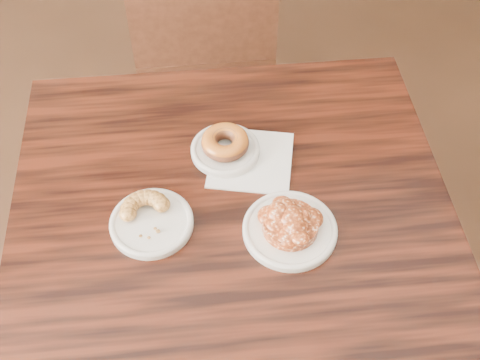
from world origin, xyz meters
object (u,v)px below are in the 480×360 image
object	(u,v)px
apple_fritter	(291,223)
cruller_fragment	(150,217)
cafe_table	(235,306)
glazed_donut	(225,142)
chair_far	(202,27)

from	to	relation	value
apple_fritter	cruller_fragment	bearing A→B (deg)	157.17
cafe_table	glazed_donut	distance (m)	0.44
glazed_donut	chair_far	bearing A→B (deg)	77.26
glazed_donut	cruller_fragment	xyz separation A→B (m)	(-0.19, -0.12, -0.01)
cafe_table	glazed_donut	size ratio (longest dim) A/B	8.68
glazed_donut	cafe_table	bearing A→B (deg)	-103.11
chair_far	glazed_donut	world-z (taller)	chair_far
cafe_table	apple_fritter	xyz separation A→B (m)	(0.09, -0.07, 0.40)
cafe_table	cruller_fragment	bearing A→B (deg)	-177.45
glazed_donut	cruller_fragment	size ratio (longest dim) A/B	0.90
apple_fritter	glazed_donut	bearing A→B (deg)	102.79
chair_far	cruller_fragment	world-z (taller)	chair_far
cafe_table	cruller_fragment	world-z (taller)	cruller_fragment
glazed_donut	apple_fritter	world-z (taller)	glazed_donut
glazed_donut	apple_fritter	distance (m)	0.23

